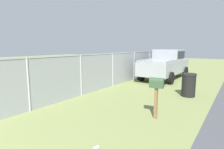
% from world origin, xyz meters
% --- Properties ---
extents(mailbox, '(0.26, 0.46, 1.33)m').
position_xyz_m(mailbox, '(5.99, -0.86, 1.05)').
color(mailbox, brown).
rests_on(mailbox, ground).
extents(pickup_truck, '(5.44, 2.27, 2.09)m').
position_xyz_m(pickup_truck, '(13.78, 1.43, 1.11)').
color(pickup_truck, '#93999E').
rests_on(pickup_truck, ground).
extents(trash_bin, '(0.64, 0.64, 1.08)m').
position_xyz_m(trash_bin, '(9.43, -1.10, 0.54)').
color(trash_bin, black).
rests_on(trash_bin, ground).
extents(fence_section, '(15.87, 0.07, 1.94)m').
position_xyz_m(fence_section, '(9.37, 3.11, 1.04)').
color(fence_section, '#9EA3A8').
rests_on(fence_section, ground).
extents(litter_cup_by_mailbox, '(0.11, 0.10, 0.08)m').
position_xyz_m(litter_cup_by_mailbox, '(3.49, -0.45, 0.04)').
color(litter_cup_by_mailbox, white).
rests_on(litter_cup_by_mailbox, ground).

